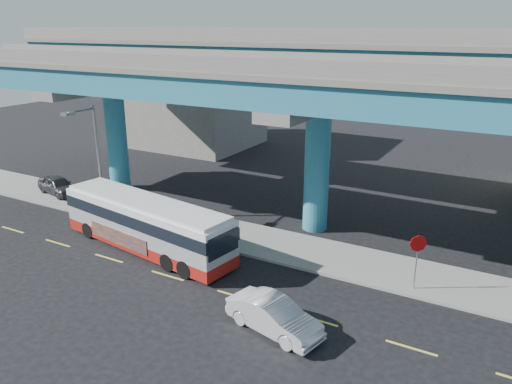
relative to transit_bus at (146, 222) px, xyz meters
The scene contains 10 objects.
ground 7.31m from the transit_bus, 13.38° to the right, with size 120.00×120.00×0.00m, color black.
sidewalk 8.08m from the transit_bus, 29.03° to the left, with size 70.00×4.00×0.15m, color gray.
lane_markings 7.38m from the transit_bus, 15.70° to the right, with size 58.00×0.12×0.01m.
viaduct 12.67m from the transit_bus, 47.07° to the left, with size 52.00×12.40×11.70m.
building_concrete 26.05m from the transit_bus, 120.31° to the left, with size 12.00×10.00×9.00m, color gray.
transit_bus is the anchor object (origin of this frame).
sedan 10.40m from the transit_bus, 19.90° to the right, with size 4.47×2.43×1.40m, color silver.
parked_car 12.46m from the transit_bus, 161.86° to the left, with size 4.07×2.28×1.31m, color #2F2F34.
street_lamp 6.82m from the transit_bus, 162.48° to the left, with size 0.50×2.36×7.13m.
stop_sign 14.23m from the transit_bus, 10.24° to the left, with size 0.69×0.48×2.72m.
Camera 1 is at (10.77, -17.56, 11.94)m, focal length 35.00 mm.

